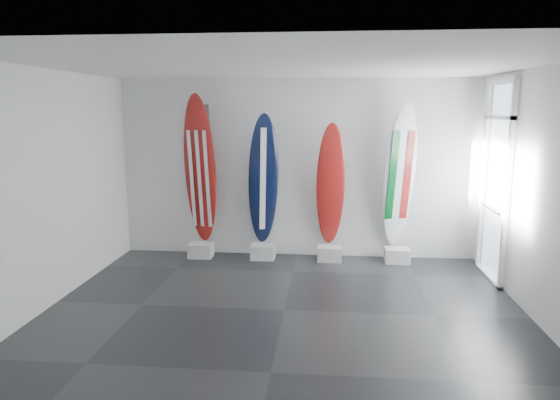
# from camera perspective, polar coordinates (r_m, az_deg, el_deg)

# --- Properties ---
(floor) EXTENTS (6.00, 6.00, 0.00)m
(floor) POSITION_cam_1_polar(r_m,az_deg,el_deg) (6.51, 0.49, -12.31)
(floor) COLOR black
(floor) RESTS_ON ground
(ceiling) EXTENTS (6.00, 6.00, 0.00)m
(ceiling) POSITION_cam_1_polar(r_m,az_deg,el_deg) (6.04, 0.53, 15.01)
(ceiling) COLOR white
(ceiling) RESTS_ON wall_back
(wall_back) EXTENTS (6.00, 0.00, 6.00)m
(wall_back) POSITION_cam_1_polar(r_m,az_deg,el_deg) (8.57, 1.91, 3.52)
(wall_back) COLOR white
(wall_back) RESTS_ON ground
(wall_front) EXTENTS (6.00, 0.00, 6.00)m
(wall_front) POSITION_cam_1_polar(r_m,az_deg,el_deg) (3.67, -2.77, -5.49)
(wall_front) COLOR white
(wall_front) RESTS_ON ground
(wall_left) EXTENTS (0.00, 5.00, 5.00)m
(wall_left) POSITION_cam_1_polar(r_m,az_deg,el_deg) (7.02, -24.72, 1.12)
(wall_left) COLOR white
(wall_left) RESTS_ON ground
(wall_right) EXTENTS (0.00, 5.00, 5.00)m
(wall_right) POSITION_cam_1_polar(r_m,az_deg,el_deg) (6.57, 27.56, 0.34)
(wall_right) COLOR white
(wall_right) RESTS_ON ground
(display_block_usa) EXTENTS (0.40, 0.30, 0.24)m
(display_block_usa) POSITION_cam_1_polar(r_m,az_deg,el_deg) (8.77, -8.92, -5.63)
(display_block_usa) COLOR silver
(display_block_usa) RESTS_ON floor
(surfboard_usa) EXTENTS (0.62, 0.43, 2.52)m
(surfboard_usa) POSITION_cam_1_polar(r_m,az_deg,el_deg) (8.60, -9.01, 3.42)
(surfboard_usa) COLOR maroon
(surfboard_usa) RESTS_ON display_block_usa
(display_block_navy) EXTENTS (0.40, 0.30, 0.24)m
(display_block_navy) POSITION_cam_1_polar(r_m,az_deg,el_deg) (8.58, -1.94, -5.88)
(display_block_navy) COLOR silver
(display_block_navy) RESTS_ON floor
(surfboard_navy) EXTENTS (0.57, 0.45, 2.20)m
(surfboard_navy) POSITION_cam_1_polar(r_m,az_deg,el_deg) (8.42, -1.90, 2.30)
(surfboard_navy) COLOR black
(surfboard_navy) RESTS_ON display_block_navy
(display_block_swiss) EXTENTS (0.40, 0.30, 0.24)m
(display_block_swiss) POSITION_cam_1_polar(r_m,az_deg,el_deg) (8.52, 5.59, -6.05)
(display_block_swiss) COLOR silver
(display_block_swiss) RESTS_ON floor
(surfboard_swiss) EXTENTS (0.49, 0.41, 2.06)m
(surfboard_swiss) POSITION_cam_1_polar(r_m,az_deg,el_deg) (8.37, 5.73, 1.69)
(surfboard_swiss) COLOR maroon
(surfboard_swiss) RESTS_ON display_block_swiss
(display_block_italy) EXTENTS (0.40, 0.30, 0.24)m
(display_block_italy) POSITION_cam_1_polar(r_m,az_deg,el_deg) (8.60, 13.08, -6.11)
(display_block_italy) COLOR silver
(display_block_italy) RESTS_ON floor
(surfboard_italy) EXTENTS (0.64, 0.55, 2.39)m
(surfboard_italy) POSITION_cam_1_polar(r_m,az_deg,el_deg) (8.43, 13.34, 2.67)
(surfboard_italy) COLOR silver
(surfboard_italy) RESTS_ON display_block_italy
(wall_outlet) EXTENTS (0.09, 0.02, 0.13)m
(wall_outlet) POSITION_cam_1_polar(r_m,az_deg,el_deg) (9.23, -13.54, -3.53)
(wall_outlet) COLOR silver
(wall_outlet) RESTS_ON wall_back
(glass_door) EXTENTS (0.12, 1.16, 2.85)m
(glass_door) POSITION_cam_1_polar(r_m,az_deg,el_deg) (8.01, 23.20, 1.70)
(glass_door) COLOR white
(glass_door) RESTS_ON floor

